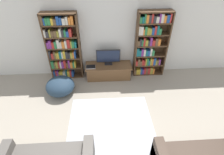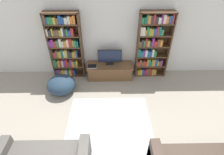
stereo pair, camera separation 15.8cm
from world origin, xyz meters
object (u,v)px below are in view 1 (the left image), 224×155
(tv_stand, at_px, (109,71))
(television, at_px, (108,57))
(laptop, at_px, (91,67))
(bookshelf_right, at_px, (150,45))
(beanbag_ottoman, at_px, (60,86))
(bookshelf_left, at_px, (63,47))

(tv_stand, distance_m, television, 0.49)
(tv_stand, height_order, laptop, laptop)
(television, height_order, laptop, television)
(bookshelf_right, height_order, laptop, bookshelf_right)
(tv_stand, xyz_separation_m, laptop, (-0.55, -0.08, 0.23))
(tv_stand, relative_size, beanbag_ottoman, 1.80)
(television, bearing_deg, bookshelf_left, 176.49)
(bookshelf_right, distance_m, beanbag_ottoman, 2.90)
(bookshelf_right, bearing_deg, beanbag_ottoman, -162.39)
(bookshelf_left, relative_size, bookshelf_right, 1.00)
(tv_stand, xyz_separation_m, television, (0.00, 0.07, 0.48))
(laptop, bearing_deg, beanbag_ottoman, -144.38)
(bookshelf_left, relative_size, beanbag_ottoman, 2.56)
(laptop, bearing_deg, bookshelf_left, 163.54)
(bookshelf_right, distance_m, television, 1.30)
(bookshelf_right, relative_size, television, 2.77)
(laptop, bearing_deg, television, 15.39)
(television, bearing_deg, laptop, -164.61)
(bookshelf_left, xyz_separation_m, beanbag_ottoman, (-0.06, -0.84, -0.78))
(bookshelf_right, xyz_separation_m, tv_stand, (-1.26, -0.15, -0.81))
(laptop, height_order, beanbag_ottoman, beanbag_ottoman)
(bookshelf_left, distance_m, tv_stand, 1.57)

